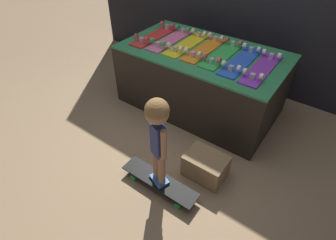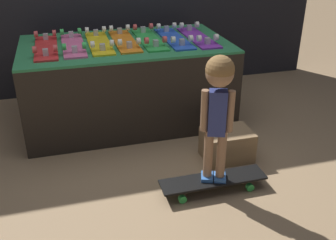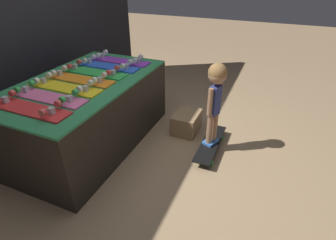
{
  "view_description": "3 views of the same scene",
  "coord_description": "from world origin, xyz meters",
  "px_view_note": "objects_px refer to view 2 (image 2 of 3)",
  "views": [
    {
      "loc": [
        1.21,
        -1.67,
        1.93
      ],
      "look_at": [
        0.12,
        -0.16,
        0.35
      ],
      "focal_mm": 28.0,
      "sensor_mm": 36.0,
      "label": 1
    },
    {
      "loc": [
        -0.53,
        -2.6,
        1.6
      ],
      "look_at": [
        0.15,
        -0.17,
        0.35
      ],
      "focal_mm": 42.0,
      "sensor_mm": 36.0,
      "label": 2
    },
    {
      "loc": [
        -1.87,
        -1.05,
        1.67
      ],
      "look_at": [
        0.18,
        -0.19,
        0.35
      ],
      "focal_mm": 28.0,
      "sensor_mm": 36.0,
      "label": 3
    }
  ],
  "objects_px": {
    "skateboard_orange_on_rack": "(124,40)",
    "storage_box": "(227,145)",
    "skateboard_purple_on_rack": "(198,36)",
    "skateboard_on_floor": "(213,181)",
    "skateboard_red_on_rack": "(46,47)",
    "skateboard_green_on_rack": "(149,38)",
    "child": "(218,96)",
    "skateboard_pink_on_rack": "(73,44)",
    "skateboard_yellow_on_rack": "(99,42)",
    "skateboard_blue_on_rack": "(174,37)"
  },
  "relations": [
    {
      "from": "skateboard_on_floor",
      "to": "storage_box",
      "type": "bearing_deg",
      "value": 54.93
    },
    {
      "from": "skateboard_red_on_rack",
      "to": "storage_box",
      "type": "distance_m",
      "value": 1.64
    },
    {
      "from": "skateboard_green_on_rack",
      "to": "skateboard_on_floor",
      "type": "distance_m",
      "value": 1.42
    },
    {
      "from": "skateboard_yellow_on_rack",
      "to": "skateboard_orange_on_rack",
      "type": "bearing_deg",
      "value": 1.53
    },
    {
      "from": "skateboard_yellow_on_rack",
      "to": "child",
      "type": "relative_size",
      "value": 0.86
    },
    {
      "from": "skateboard_green_on_rack",
      "to": "skateboard_blue_on_rack",
      "type": "distance_m",
      "value": 0.22
    },
    {
      "from": "skateboard_pink_on_rack",
      "to": "skateboard_on_floor",
      "type": "xyz_separation_m",
      "value": [
        0.77,
        -1.25,
        -0.65
      ]
    },
    {
      "from": "skateboard_red_on_rack",
      "to": "skateboard_green_on_rack",
      "type": "bearing_deg",
      "value": 1.53
    },
    {
      "from": "skateboard_red_on_rack",
      "to": "skateboard_on_floor",
      "type": "bearing_deg",
      "value": -51.36
    },
    {
      "from": "skateboard_blue_on_rack",
      "to": "storage_box",
      "type": "distance_m",
      "value": 1.08
    },
    {
      "from": "skateboard_pink_on_rack",
      "to": "skateboard_yellow_on_rack",
      "type": "bearing_deg",
      "value": 2.58
    },
    {
      "from": "skateboard_orange_on_rack",
      "to": "storage_box",
      "type": "relative_size",
      "value": 2.01
    },
    {
      "from": "skateboard_green_on_rack",
      "to": "child",
      "type": "xyz_separation_m",
      "value": [
        0.13,
        -1.26,
        -0.04
      ]
    },
    {
      "from": "skateboard_orange_on_rack",
      "to": "skateboard_blue_on_rack",
      "type": "xyz_separation_m",
      "value": [
        0.43,
        -0.03,
        0.0
      ]
    },
    {
      "from": "skateboard_pink_on_rack",
      "to": "storage_box",
      "type": "bearing_deg",
      "value": -41.27
    },
    {
      "from": "skateboard_orange_on_rack",
      "to": "storage_box",
      "type": "height_order",
      "value": "skateboard_orange_on_rack"
    },
    {
      "from": "skateboard_orange_on_rack",
      "to": "skateboard_green_on_rack",
      "type": "height_order",
      "value": "same"
    },
    {
      "from": "skateboard_on_floor",
      "to": "skateboard_yellow_on_rack",
      "type": "bearing_deg",
      "value": 113.91
    },
    {
      "from": "child",
      "to": "skateboard_pink_on_rack",
      "type": "bearing_deg",
      "value": 141.64
    },
    {
      "from": "skateboard_green_on_rack",
      "to": "skateboard_on_floor",
      "type": "relative_size",
      "value": 1.01
    },
    {
      "from": "skateboard_purple_on_rack",
      "to": "storage_box",
      "type": "bearing_deg",
      "value": -93.21
    },
    {
      "from": "skateboard_red_on_rack",
      "to": "child",
      "type": "xyz_separation_m",
      "value": [
        0.99,
        -1.23,
        -0.04
      ]
    },
    {
      "from": "skateboard_orange_on_rack",
      "to": "skateboard_on_floor",
      "type": "height_order",
      "value": "skateboard_orange_on_rack"
    },
    {
      "from": "skateboard_red_on_rack",
      "to": "skateboard_green_on_rack",
      "type": "relative_size",
      "value": 1.0
    },
    {
      "from": "skateboard_purple_on_rack",
      "to": "skateboard_orange_on_rack",
      "type": "bearing_deg",
      "value": 175.17
    },
    {
      "from": "skateboard_on_floor",
      "to": "child",
      "type": "distance_m",
      "value": 0.61
    },
    {
      "from": "skateboard_red_on_rack",
      "to": "child",
      "type": "bearing_deg",
      "value": -51.36
    },
    {
      "from": "skateboard_red_on_rack",
      "to": "skateboard_purple_on_rack",
      "type": "relative_size",
      "value": 1.0
    },
    {
      "from": "skateboard_purple_on_rack",
      "to": "storage_box",
      "type": "height_order",
      "value": "skateboard_purple_on_rack"
    },
    {
      "from": "skateboard_purple_on_rack",
      "to": "storage_box",
      "type": "xyz_separation_m",
      "value": [
        -0.05,
        -0.86,
        -0.61
      ]
    },
    {
      "from": "skateboard_purple_on_rack",
      "to": "skateboard_blue_on_rack",
      "type": "bearing_deg",
      "value": 174.6
    },
    {
      "from": "skateboard_pink_on_rack",
      "to": "storage_box",
      "type": "height_order",
      "value": "skateboard_pink_on_rack"
    },
    {
      "from": "skateboard_orange_on_rack",
      "to": "skateboard_green_on_rack",
      "type": "xyz_separation_m",
      "value": [
        0.21,
        -0.01,
        0.0
      ]
    },
    {
      "from": "skateboard_pink_on_rack",
      "to": "skateboard_blue_on_rack",
      "type": "relative_size",
      "value": 1.0
    },
    {
      "from": "skateboard_pink_on_rack",
      "to": "skateboard_orange_on_rack",
      "type": "relative_size",
      "value": 1.0
    },
    {
      "from": "skateboard_green_on_rack",
      "to": "child",
      "type": "bearing_deg",
      "value": -84.05
    },
    {
      "from": "skateboard_purple_on_rack",
      "to": "child",
      "type": "height_order",
      "value": "child"
    },
    {
      "from": "skateboard_red_on_rack",
      "to": "skateboard_orange_on_rack",
      "type": "distance_m",
      "value": 0.64
    },
    {
      "from": "skateboard_pink_on_rack",
      "to": "skateboard_purple_on_rack",
      "type": "bearing_deg",
      "value": -2.08
    },
    {
      "from": "skateboard_green_on_rack",
      "to": "skateboard_purple_on_rack",
      "type": "xyz_separation_m",
      "value": [
        0.43,
        -0.05,
        0.0
      ]
    },
    {
      "from": "skateboard_red_on_rack",
      "to": "skateboard_on_floor",
      "type": "relative_size",
      "value": 1.01
    },
    {
      "from": "skateboard_red_on_rack",
      "to": "child",
      "type": "distance_m",
      "value": 1.58
    },
    {
      "from": "skateboard_on_floor",
      "to": "skateboard_pink_on_rack",
      "type": "bearing_deg",
      "value": 121.71
    },
    {
      "from": "skateboard_orange_on_rack",
      "to": "storage_box",
      "type": "bearing_deg",
      "value": -56.94
    },
    {
      "from": "skateboard_blue_on_rack",
      "to": "child",
      "type": "height_order",
      "value": "child"
    },
    {
      "from": "child",
      "to": "skateboard_purple_on_rack",
      "type": "bearing_deg",
      "value": 96.17
    },
    {
      "from": "skateboard_red_on_rack",
      "to": "skateboard_on_floor",
      "type": "height_order",
      "value": "skateboard_red_on_rack"
    },
    {
      "from": "skateboard_yellow_on_rack",
      "to": "skateboard_blue_on_rack",
      "type": "xyz_separation_m",
      "value": [
        0.64,
        -0.03,
        0.0
      ]
    },
    {
      "from": "skateboard_orange_on_rack",
      "to": "skateboard_purple_on_rack",
      "type": "height_order",
      "value": "same"
    },
    {
      "from": "skateboard_orange_on_rack",
      "to": "child",
      "type": "bearing_deg",
      "value": -74.76
    }
  ]
}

